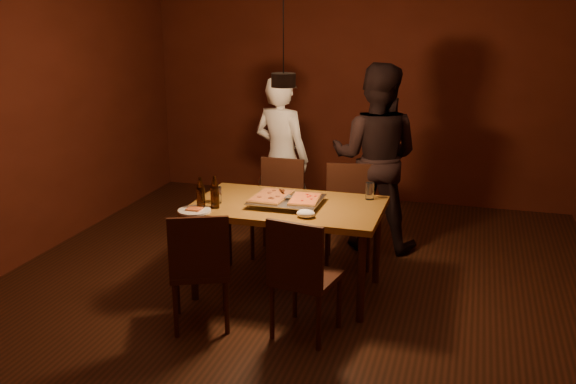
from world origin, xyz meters
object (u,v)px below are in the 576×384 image
(chair_near_right, at_px, (301,268))
(beer_bottle_b, at_px, (215,192))
(dining_table, at_px, (288,213))
(chair_near_left, at_px, (200,260))
(diner_dark, at_px, (375,158))
(diner_white, at_px, (281,158))
(beer_bottle_a, at_px, (201,193))
(chair_far_left, at_px, (279,198))
(chair_far_right, at_px, (349,205))
(plate_slice, at_px, (194,210))
(pendant_lamp, at_px, (283,79))
(pizza_tray, at_px, (286,202))

(chair_near_right, xyz_separation_m, beer_bottle_b, (-0.83, 0.48, 0.34))
(dining_table, height_order, chair_near_left, chair_near_left)
(beer_bottle_b, bearing_deg, chair_near_right, -29.86)
(chair_near_left, xyz_separation_m, diner_dark, (0.92, 2.03, 0.35))
(dining_table, bearing_deg, diner_white, 109.33)
(beer_bottle_a, bearing_deg, chair_near_right, -24.61)
(chair_far_left, bearing_deg, beer_bottle_a, 75.60)
(dining_table, relative_size, chair_near_left, 2.70)
(beer_bottle_a, distance_m, diner_dark, 1.90)
(chair_far_left, distance_m, chair_near_right, 1.68)
(beer_bottle_b, bearing_deg, chair_near_left, -79.39)
(chair_near_left, xyz_separation_m, diner_white, (-0.02, 2.04, 0.29))
(chair_far_right, relative_size, diner_white, 0.30)
(chair_near_right, height_order, plate_slice, chair_near_right)
(chair_near_left, xyz_separation_m, pendant_lamp, (0.43, 0.64, 1.22))
(chair_far_right, distance_m, chair_near_right, 1.53)
(chair_near_left, bearing_deg, chair_far_right, 40.74)
(pendant_lamp, bearing_deg, beer_bottle_b, -170.96)
(beer_bottle_b, bearing_deg, pizza_tray, 24.83)
(chair_near_left, height_order, beer_bottle_a, beer_bottle_a)
(beer_bottle_a, xyz_separation_m, plate_slice, (-0.02, -0.08, -0.12))
(pizza_tray, bearing_deg, beer_bottle_b, -158.22)
(beer_bottle_a, height_order, plate_slice, beer_bottle_a)
(plate_slice, bearing_deg, diner_white, 82.83)
(chair_near_right, distance_m, beer_bottle_b, 1.02)
(chair_far_left, relative_size, diner_dark, 0.27)
(dining_table, distance_m, chair_far_right, 0.87)
(pizza_tray, bearing_deg, beer_bottle_a, -157.59)
(dining_table, distance_m, diner_dark, 1.34)
(chair_near_right, relative_size, pendant_lamp, 0.45)
(chair_far_left, bearing_deg, chair_near_left, 86.86)
(chair_far_left, bearing_deg, pendant_lamp, 109.09)
(chair_far_right, xyz_separation_m, pendant_lamp, (-0.32, -0.97, 1.22))
(chair_near_right, bearing_deg, pizza_tray, 124.73)
(chair_near_right, bearing_deg, beer_bottle_b, 160.76)
(diner_white, distance_m, pendant_lamp, 1.74)
(chair_near_left, height_order, plate_slice, chair_near_left)
(chair_far_left, xyz_separation_m, diner_white, (-0.10, 0.41, 0.29))
(chair_far_left, height_order, chair_near_left, same)
(beer_bottle_b, xyz_separation_m, diner_white, (0.09, 1.48, -0.06))
(pizza_tray, bearing_deg, chair_far_right, 63.76)
(chair_far_left, distance_m, diner_white, 0.51)
(chair_near_right, height_order, pizza_tray, chair_near_right)
(chair_far_right, height_order, beer_bottle_b, beer_bottle_b)
(chair_far_right, xyz_separation_m, diner_dark, (0.16, 0.43, 0.35))
(diner_white, bearing_deg, chair_far_right, 167.98)
(diner_white, bearing_deg, plate_slice, 100.17)
(beer_bottle_a, height_order, pendant_lamp, pendant_lamp)
(dining_table, relative_size, beer_bottle_a, 5.95)
(pizza_tray, height_order, diner_white, diner_white)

